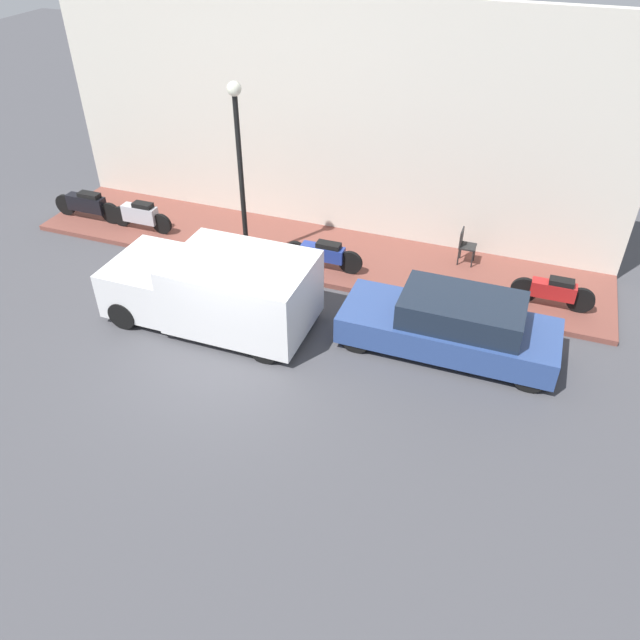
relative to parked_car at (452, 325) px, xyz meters
name	(u,v)px	position (x,y,z in m)	size (l,w,h in m)	color
ground_plane	(230,358)	(-1.83, 4.15, -0.63)	(60.00, 60.00, 0.00)	#47474C
sidewalk	(309,251)	(2.70, 4.15, -0.57)	(2.77, 14.96, 0.13)	brown
building_facade	(330,122)	(4.23, 4.15, 2.34)	(0.30, 14.96, 5.94)	silver
parked_car	(452,325)	(0.00, 0.00, 0.00)	(1.64, 4.40, 1.32)	#2D4784
delivery_van	(214,288)	(-0.76, 5.02, 0.22)	(2.07, 4.49, 1.66)	white
motorcycle_blue	(323,254)	(1.96, 3.50, -0.10)	(0.30, 2.01, 0.72)	navy
motorcycle_red	(554,291)	(2.18, -1.88, -0.10)	(0.30, 1.82, 0.73)	#B21E1E
scooter_silver	(141,215)	(2.14, 8.81, -0.07)	(0.30, 1.84, 0.81)	#B7B7BF
motorcycle_black	(87,204)	(2.17, 10.56, -0.06)	(0.30, 2.11, 0.81)	black
streetlamp	(239,151)	(1.69, 5.44, 2.32)	(0.32, 0.32, 4.37)	black
cafe_chair	(465,244)	(3.43, 0.31, 0.02)	(0.40, 0.40, 0.89)	#262626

